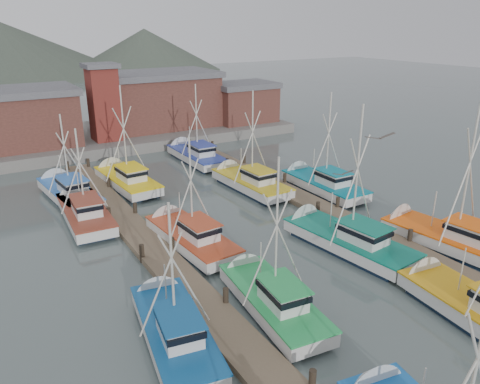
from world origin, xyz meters
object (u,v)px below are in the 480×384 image
boat_4 (268,297)px  boat_12 (125,179)px  boat_8 (188,235)px  boat_1 (474,307)px  lookout_tower (104,102)px

boat_4 → boat_12: size_ratio=0.91×
boat_8 → boat_1: bearing=-64.1°
boat_4 → boat_8: boat_4 is taller
boat_1 → boat_4: bearing=149.4°
boat_1 → boat_8: 17.28m
boat_1 → boat_8: size_ratio=1.05×
boat_4 → boat_12: 22.55m
boat_4 → boat_12: boat_12 is taller
boat_12 → boat_4: bearing=-93.4°
lookout_tower → boat_4: (-2.10, -36.12, -4.87)m
boat_8 → boat_4: bearing=-91.5°
lookout_tower → boat_4: lookout_tower is taller
lookout_tower → boat_12: 14.61m
lookout_tower → boat_8: 27.78m
lookout_tower → boat_1: bearing=-81.7°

